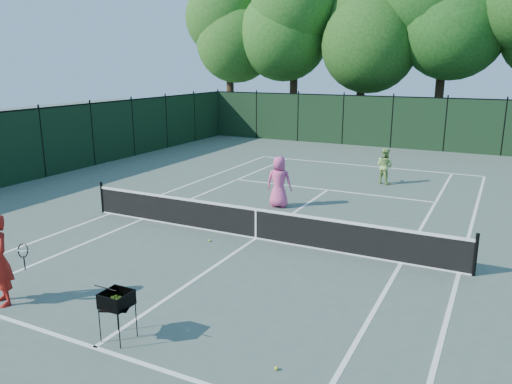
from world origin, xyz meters
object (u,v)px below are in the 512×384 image
at_px(player_green, 385,166).
at_px(loose_ball_midcourt, 210,240).
at_px(player_pink, 279,182).
at_px(loose_ball_near_cart, 276,368).
at_px(ball_hopper, 116,300).

bearing_deg(player_green, loose_ball_midcourt, 96.61).
relative_size(player_pink, loose_ball_near_cart, 26.55).
bearing_deg(ball_hopper, loose_ball_midcourt, 79.87).
bearing_deg(ball_hopper, player_pink, 72.08).
relative_size(player_pink, player_green, 1.20).
xyz_separation_m(player_pink, ball_hopper, (0.97, -9.30, -0.11)).
height_order(player_green, loose_ball_midcourt, player_green).
bearing_deg(loose_ball_near_cart, ball_hopper, -171.79).
xyz_separation_m(loose_ball_near_cart, loose_ball_midcourt, (-4.22, 4.73, 0.00)).
bearing_deg(player_green, ball_hopper, 107.21).
relative_size(player_pink, ball_hopper, 1.91).
xyz_separation_m(player_green, ball_hopper, (-1.53, -14.52, 0.04)).
bearing_deg(loose_ball_midcourt, player_green, 73.39).
distance_m(ball_hopper, loose_ball_midcourt, 5.36).
relative_size(player_green, ball_hopper, 1.59).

